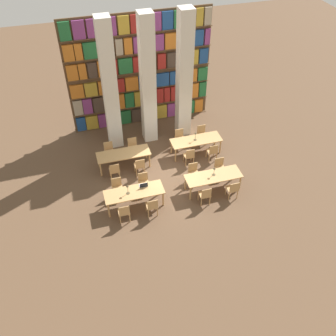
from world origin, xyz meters
TOP-DOWN VIEW (x-y plane):
  - ground_plane at (0.00, 0.00)m, footprint 40.00×40.00m
  - bookshelf_bank at (-0.00, 4.56)m, footprint 6.85×0.35m
  - pillar_left at (-1.67, 3.02)m, footprint 0.62×0.62m
  - pillar_center at (0.00, 3.02)m, footprint 0.62×0.62m
  - pillar_right at (1.67, 3.02)m, footprint 0.62×0.62m
  - reading_table_0 at (-1.67, -1.17)m, footprint 2.31×0.80m
  - chair_0 at (-2.22, -1.85)m, footprint 0.42×0.40m
  - chair_1 at (-2.22, -0.48)m, footprint 0.42×0.40m
  - chair_2 at (-1.13, -1.85)m, footprint 0.42×0.40m
  - chair_3 at (-1.13, -0.48)m, footprint 0.42×0.40m
  - desk_lamp_0 at (-1.90, -1.18)m, footprint 0.14×0.14m
  - laptop at (-1.24, -0.96)m, footprint 0.32×0.22m
  - reading_table_1 at (1.61, -1.17)m, footprint 2.31×0.80m
  - chair_4 at (1.01, -1.85)m, footprint 0.42×0.40m
  - chair_5 at (1.01, -0.48)m, footprint 0.42×0.40m
  - chair_6 at (2.19, -1.85)m, footprint 0.42×0.40m
  - chair_7 at (2.19, -0.48)m, footprint 0.42×0.40m
  - desk_lamp_1 at (1.64, -1.12)m, footprint 0.14×0.14m
  - reading_table_2 at (-1.61, 1.25)m, footprint 2.31×0.80m
  - chair_8 at (-2.14, 0.57)m, footprint 0.42×0.40m
  - chair_9 at (-2.14, 1.94)m, footprint 0.42×0.40m
  - chair_10 at (-1.06, 0.57)m, footprint 0.42×0.40m
  - chair_11 at (-1.06, 1.94)m, footprint 0.42×0.40m
  - reading_table_3 at (1.74, 1.29)m, footprint 2.31×0.80m
  - chair_12 at (1.18, 0.61)m, footprint 0.42×0.40m
  - chair_13 at (1.18, 1.98)m, footprint 0.42×0.40m
  - chair_14 at (2.28, 0.61)m, footprint 0.42×0.40m
  - chair_15 at (2.28, 1.98)m, footprint 0.42×0.40m
  - desk_lamp_2 at (1.69, 1.29)m, footprint 0.14×0.14m

SIDE VIEW (x-z plane):
  - ground_plane at x=0.00m, z-range 0.00..0.00m
  - chair_0 at x=-2.22m, z-range 0.04..0.93m
  - chair_1 at x=-2.22m, z-range 0.04..0.93m
  - chair_2 at x=-1.13m, z-range 0.04..0.93m
  - chair_3 at x=-1.13m, z-range 0.04..0.93m
  - chair_4 at x=1.01m, z-range 0.04..0.93m
  - chair_5 at x=1.01m, z-range 0.04..0.93m
  - chair_6 at x=2.19m, z-range 0.04..0.93m
  - chair_7 at x=2.19m, z-range 0.04..0.93m
  - chair_8 at x=-2.14m, z-range 0.04..0.93m
  - chair_9 at x=-2.14m, z-range 0.04..0.93m
  - chair_10 at x=-1.06m, z-range 0.04..0.93m
  - chair_11 at x=-1.06m, z-range 0.04..0.93m
  - chair_12 at x=1.18m, z-range 0.04..0.93m
  - chair_13 at x=1.18m, z-range 0.04..0.93m
  - chair_14 at x=2.28m, z-range 0.04..0.93m
  - chair_15 at x=2.28m, z-range 0.04..0.93m
  - reading_table_0 at x=-1.67m, z-range 0.29..1.04m
  - reading_table_1 at x=1.61m, z-range 0.29..1.04m
  - reading_table_2 at x=-1.61m, z-range 0.29..1.04m
  - reading_table_3 at x=1.74m, z-range 0.29..1.04m
  - laptop at x=-1.24m, z-range 0.68..0.89m
  - desk_lamp_1 at x=1.64m, z-range 0.81..1.20m
  - desk_lamp_2 at x=1.69m, z-range 0.81..1.23m
  - desk_lamp_0 at x=-1.90m, z-range 0.82..1.25m
  - bookshelf_bank at x=0.00m, z-range -0.05..5.45m
  - pillar_left at x=-1.67m, z-range 0.00..6.00m
  - pillar_center at x=0.00m, z-range 0.00..6.00m
  - pillar_right at x=1.67m, z-range 0.00..6.00m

